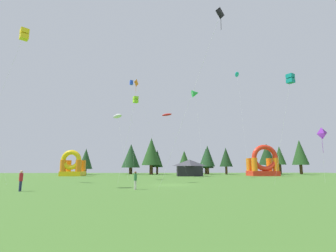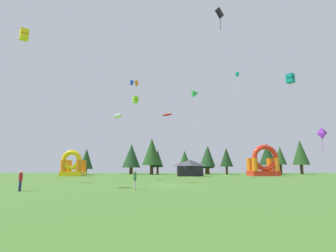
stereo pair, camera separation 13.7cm
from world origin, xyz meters
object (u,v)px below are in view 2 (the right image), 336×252
at_px(kite_black_diamond, 220,15).
at_px(kite_red_parafoil, 167,115).
at_px(kite_green_delta, 196,93).
at_px(kite_purple_diamond, 321,134).
at_px(kite_orange_diamond, 136,84).
at_px(person_near_camera, 135,179).
at_px(kite_yellow_box, 24,35).
at_px(inflatable_yellow_castle, 264,165).
at_px(kite_cyan_parafoil, 237,74).
at_px(kite_lime_box, 135,100).
at_px(person_midfield, 21,179).
at_px(kite_blue_box, 132,83).
at_px(inflatable_red_slide, 73,167).
at_px(festival_tent, 190,168).
at_px(kite_teal_box, 290,79).
at_px(kite_white_parafoil, 118,116).

height_order(kite_black_diamond, kite_red_parafoil, kite_black_diamond).
bearing_deg(kite_green_delta, kite_purple_diamond, -58.18).
relative_size(kite_orange_diamond, kite_red_parafoil, 1.43).
relative_size(kite_green_delta, person_near_camera, 10.67).
height_order(kite_yellow_box, inflatable_yellow_castle, kite_yellow_box).
distance_m(kite_cyan_parafoil, kite_lime_box, 39.42).
relative_size(person_midfield, person_near_camera, 1.07).
distance_m(kite_blue_box, kite_red_parafoil, 10.83).
bearing_deg(inflatable_red_slide, kite_purple_diamond, -36.89).
bearing_deg(kite_orange_diamond, person_near_camera, -84.71).
xyz_separation_m(kite_cyan_parafoil, inflatable_yellow_castle, (4.45, -2.89, -23.65)).
bearing_deg(person_midfield, kite_purple_diamond, 107.30).
relative_size(kite_orange_diamond, festival_tent, 3.55).
relative_size(kite_teal_box, person_near_camera, 8.05).
bearing_deg(kite_black_diamond, person_midfield, 174.93).
height_order(kite_lime_box, kite_black_diamond, kite_black_diamond).
bearing_deg(kite_cyan_parafoil, kite_blue_box, -164.45).
relative_size(kite_cyan_parafoil, inflatable_red_slide, 4.46).
distance_m(kite_teal_box, festival_tent, 32.54).
distance_m(kite_red_parafoil, inflatable_red_slide, 25.57).
bearing_deg(person_near_camera, kite_yellow_box, 114.23).
bearing_deg(kite_cyan_parafoil, inflatable_red_slide, -178.03).
distance_m(kite_yellow_box, person_near_camera, 20.33).
bearing_deg(inflatable_yellow_castle, festival_tent, -177.57).
xyz_separation_m(kite_blue_box, kite_red_parafoil, (8.11, 0.88, -7.12)).
distance_m(kite_white_parafoil, kite_yellow_box, 19.55).
distance_m(kite_green_delta, kite_black_diamond, 29.46).
xyz_separation_m(kite_blue_box, person_midfield, (-6.33, -31.73, -19.84)).
xyz_separation_m(kite_green_delta, kite_yellow_box, (-22.97, -24.61, -0.80)).
bearing_deg(kite_cyan_parafoil, kite_orange_diamond, -157.19).
distance_m(kite_orange_diamond, kite_black_diamond, 32.01).
height_order(kite_blue_box, inflatable_red_slide, kite_blue_box).
relative_size(kite_yellow_box, kite_teal_box, 1.25).
distance_m(kite_orange_diamond, kite_purple_diamond, 35.69).
distance_m(kite_yellow_box, kite_blue_box, 30.26).
xyz_separation_m(kite_lime_box, kite_red_parafoil, (5.34, 20.94, 2.17)).
distance_m(person_midfield, person_near_camera, 10.21).
relative_size(kite_teal_box, inflatable_yellow_castle, 1.90).
bearing_deg(kite_blue_box, kite_orange_diamond, -68.69).
xyz_separation_m(kite_white_parafoil, kite_cyan_parafoil, (27.94, 19.19, 15.32)).
distance_m(kite_orange_diamond, inflatable_red_slide, 25.04).
bearing_deg(inflatable_red_slide, kite_blue_box, -23.41).
relative_size(kite_orange_diamond, inflatable_yellow_castle, 2.77).
bearing_deg(kite_black_diamond, kite_lime_box, 124.51).
xyz_separation_m(kite_orange_diamond, kite_cyan_parafoil, (25.61, 10.77, 6.62)).
xyz_separation_m(kite_red_parafoil, festival_tent, (5.38, 2.95, -11.92)).
height_order(person_midfield, inflatable_yellow_castle, inflatable_yellow_castle).
relative_size(inflatable_yellow_castle, inflatable_red_slide, 1.21).
bearing_deg(kite_cyan_parafoil, kite_red_parafoil, -160.62).
distance_m(kite_white_parafoil, inflatable_yellow_castle, 37.20).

